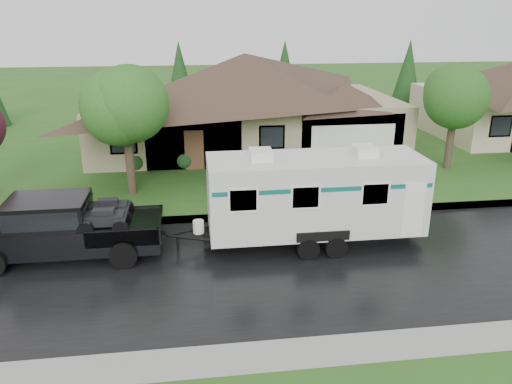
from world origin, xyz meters
TOP-DOWN VIEW (x-y plane):
  - ground at (0.00, 0.00)m, footprint 140.00×140.00m
  - road at (0.00, -2.00)m, footprint 140.00×8.00m
  - curb at (0.00, 2.25)m, footprint 140.00×0.50m
  - lawn at (0.00, 15.00)m, footprint 140.00×26.00m
  - house_main at (2.29, 13.84)m, footprint 19.44×10.80m
  - tree_left_green at (-4.17, 5.62)m, footprint 3.55×3.55m
  - tree_right_green at (12.20, 7.49)m, footprint 3.33×3.33m
  - shrub_row at (2.00, 9.30)m, footprint 13.60×1.00m
  - pickup_truck at (-5.92, -0.41)m, footprint 6.48×2.46m
  - travel_trailer at (2.90, -0.41)m, footprint 7.99×2.81m

SIDE VIEW (x-z plane):
  - ground at x=0.00m, z-range 0.00..0.00m
  - road at x=0.00m, z-range 0.00..0.01m
  - curb at x=0.00m, z-range 0.00..0.15m
  - lawn at x=0.00m, z-range 0.00..0.15m
  - shrub_row at x=2.00m, z-range 0.15..1.15m
  - pickup_truck at x=-5.92m, z-range 0.08..2.24m
  - travel_trailer at x=2.90m, z-range 0.11..3.69m
  - house_main at x=2.29m, z-range 0.14..7.04m
  - tree_right_green at x=12.20m, z-range 1.21..6.72m
  - tree_left_green at x=-4.17m, z-range 1.29..7.17m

